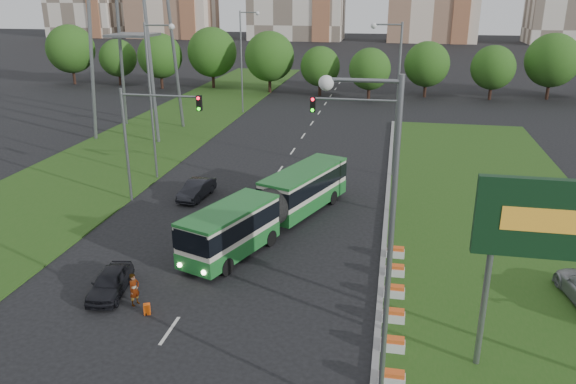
% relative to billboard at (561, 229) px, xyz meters
% --- Properties ---
extents(ground, '(360.00, 360.00, 0.00)m').
position_rel_billboard_xyz_m(ground, '(-12.25, 6.00, -6.16)').
color(ground, black).
rests_on(ground, ground).
extents(grass_median, '(14.00, 60.00, 0.15)m').
position_rel_billboard_xyz_m(grass_median, '(0.75, 14.00, -6.09)').
color(grass_median, '#244D16').
rests_on(grass_median, ground).
extents(median_kerb, '(0.30, 60.00, 0.18)m').
position_rel_billboard_xyz_m(median_kerb, '(-6.20, 14.00, -6.07)').
color(median_kerb, gray).
rests_on(median_kerb, ground).
extents(left_verge, '(12.00, 110.00, 0.10)m').
position_rel_billboard_xyz_m(left_verge, '(-30.25, 31.00, -6.11)').
color(left_verge, '#244D16').
rests_on(left_verge, ground).
extents(lane_markings, '(0.20, 100.00, 0.01)m').
position_rel_billboard_xyz_m(lane_markings, '(-15.25, 26.00, -6.16)').
color(lane_markings, silver).
rests_on(lane_markings, ground).
extents(flower_planters, '(1.10, 11.50, 0.60)m').
position_rel_billboard_xyz_m(flower_planters, '(-5.55, 3.50, -5.71)').
color(flower_planters, silver).
rests_on(flower_planters, grass_median).
extents(billboard, '(6.00, 0.37, 8.00)m').
position_rel_billboard_xyz_m(billboard, '(0.00, 0.00, 0.00)').
color(billboard, slate).
rests_on(billboard, ground).
extents(traffic_mast_median, '(5.76, 0.32, 8.00)m').
position_rel_billboard_xyz_m(traffic_mast_median, '(-7.47, 16.00, -0.81)').
color(traffic_mast_median, slate).
rests_on(traffic_mast_median, ground).
extents(traffic_mast_left, '(5.76, 0.32, 8.00)m').
position_rel_billboard_xyz_m(traffic_mast_left, '(-22.63, 15.00, -0.81)').
color(traffic_mast_left, slate).
rests_on(traffic_mast_left, ground).
extents(street_lamps, '(36.00, 60.00, 12.00)m').
position_rel_billboard_xyz_m(street_lamps, '(-15.25, 16.00, -0.16)').
color(street_lamps, slate).
rests_on(street_lamps, ground).
extents(tree_line, '(120.00, 8.00, 9.00)m').
position_rel_billboard_xyz_m(tree_line, '(-2.25, 61.00, -1.66)').
color(tree_line, '#244E15').
rests_on(tree_line, ground).
extents(articulated_bus, '(2.43, 15.58, 2.57)m').
position_rel_billboard_xyz_m(articulated_bus, '(-13.34, 11.85, -4.59)').
color(articulated_bus, beige).
rests_on(articulated_bus, ground).
extents(car_left_near, '(2.05, 3.94, 1.28)m').
position_rel_billboard_xyz_m(car_left_near, '(-19.31, 2.48, -5.52)').
color(car_left_near, black).
rests_on(car_left_near, ground).
extents(car_left_far, '(1.80, 4.12, 1.32)m').
position_rel_billboard_xyz_m(car_left_far, '(-19.79, 16.34, -5.50)').
color(car_left_far, black).
rests_on(car_left_far, ground).
extents(pedestrian, '(0.58, 0.70, 1.64)m').
position_rel_billboard_xyz_m(pedestrian, '(-17.68, 1.77, -5.35)').
color(pedestrian, gray).
rests_on(pedestrian, ground).
extents(shopping_trolley, '(0.30, 0.32, 0.52)m').
position_rel_billboard_xyz_m(shopping_trolley, '(-16.78, 1.09, -5.91)').
color(shopping_trolley, '#FF560D').
rests_on(shopping_trolley, ground).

